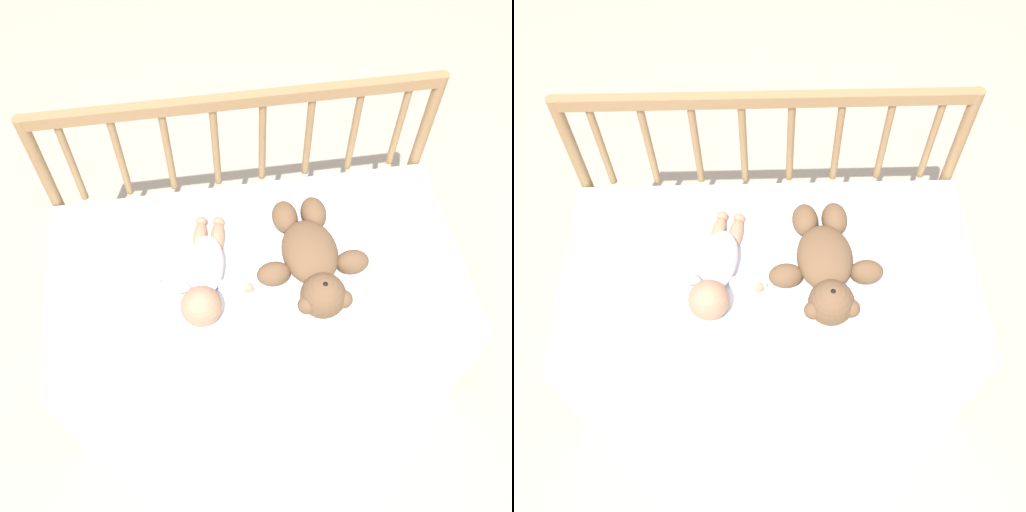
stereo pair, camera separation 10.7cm
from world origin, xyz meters
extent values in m
plane|color=tan|center=(0.00, 0.00, 0.00)|extent=(12.00, 12.00, 0.00)
cube|color=silver|center=(0.00, 0.00, 0.21)|extent=(1.19, 0.63, 0.43)
cylinder|color=#997047|center=(-0.58, 0.34, 0.39)|extent=(0.04, 0.04, 0.77)
cylinder|color=#997047|center=(0.58, 0.34, 0.39)|extent=(0.04, 0.04, 0.77)
cube|color=#997047|center=(0.00, 0.34, 0.75)|extent=(1.16, 0.03, 0.04)
cylinder|color=#997047|center=(-0.49, 0.34, 0.58)|extent=(0.02, 0.02, 0.31)
cylinder|color=#997047|center=(-0.35, 0.34, 0.58)|extent=(0.02, 0.02, 0.31)
cylinder|color=#997047|center=(-0.21, 0.34, 0.58)|extent=(0.02, 0.02, 0.31)
cylinder|color=#997047|center=(-0.07, 0.34, 0.58)|extent=(0.02, 0.02, 0.31)
cylinder|color=#997047|center=(0.07, 0.34, 0.58)|extent=(0.02, 0.02, 0.31)
cylinder|color=#997047|center=(0.21, 0.34, 0.58)|extent=(0.02, 0.02, 0.31)
cylinder|color=#997047|center=(0.35, 0.34, 0.58)|extent=(0.02, 0.02, 0.31)
cylinder|color=#997047|center=(0.49, 0.34, 0.58)|extent=(0.02, 0.02, 0.31)
cube|color=white|center=(0.01, 0.00, 0.43)|extent=(0.79, 0.50, 0.01)
ellipsoid|color=brown|center=(0.15, 0.00, 0.48)|extent=(0.16, 0.22, 0.09)
sphere|color=brown|center=(0.16, -0.15, 0.49)|extent=(0.12, 0.12, 0.12)
sphere|color=tan|center=(0.16, -0.15, 0.53)|extent=(0.05, 0.05, 0.05)
sphere|color=black|center=(0.16, -0.15, 0.55)|extent=(0.02, 0.02, 0.02)
sphere|color=brown|center=(0.21, -0.17, 0.49)|extent=(0.05, 0.05, 0.05)
sphere|color=brown|center=(0.11, -0.18, 0.49)|extent=(0.05, 0.05, 0.05)
ellipsoid|color=brown|center=(0.27, -0.04, 0.46)|extent=(0.10, 0.07, 0.07)
ellipsoid|color=brown|center=(0.04, -0.05, 0.46)|extent=(0.10, 0.07, 0.07)
ellipsoid|color=brown|center=(0.19, 0.14, 0.47)|extent=(0.08, 0.11, 0.08)
ellipsoid|color=brown|center=(0.11, 0.14, 0.47)|extent=(0.08, 0.11, 0.08)
ellipsoid|color=white|center=(-0.14, 0.00, 0.48)|extent=(0.14, 0.21, 0.09)
sphere|color=tan|center=(-0.17, -0.13, 0.49)|extent=(0.11, 0.11, 0.11)
ellipsoid|color=white|center=(-0.07, -0.06, 0.45)|extent=(0.12, 0.06, 0.04)
ellipsoid|color=white|center=(-0.25, -0.08, 0.51)|extent=(0.12, 0.06, 0.04)
sphere|color=tan|center=(-0.03, -0.07, 0.45)|extent=(0.03, 0.03, 0.03)
sphere|color=tan|center=(-0.27, -0.03, 0.45)|extent=(0.03, 0.03, 0.03)
ellipsoid|color=tan|center=(-0.10, 0.10, 0.45)|extent=(0.06, 0.12, 0.04)
ellipsoid|color=tan|center=(-0.15, 0.11, 0.45)|extent=(0.06, 0.12, 0.04)
sphere|color=tan|center=(-0.09, 0.16, 0.45)|extent=(0.04, 0.04, 0.04)
sphere|color=tan|center=(-0.14, 0.17, 0.45)|extent=(0.04, 0.04, 0.04)
camera|label=1|loc=(-0.13, -0.86, 1.83)|focal=40.00mm
camera|label=2|loc=(-0.02, -0.87, 1.83)|focal=40.00mm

